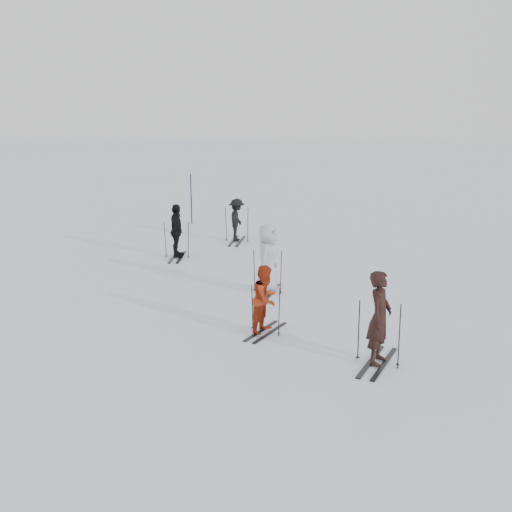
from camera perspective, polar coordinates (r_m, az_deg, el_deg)
The scene contains 12 objects.
ground at distance 16.61m, azimuth -0.68°, elevation -4.18°, with size 120.00×120.00×0.00m, color silver.
skier_near_dark at distance 12.89m, azimuth 10.92°, elevation -5.51°, with size 0.69×0.45×1.88m, color black.
skier_red at distance 14.35m, azimuth 0.86°, elevation -3.93°, with size 0.75×0.58×1.54m, color #A82F12.
skier_grey at distance 17.19m, azimuth 1.03°, elevation -0.28°, with size 0.92×0.60×1.87m, color #B0B3BA.
skier_uphill_left at distance 21.13m, azimuth -7.08°, elevation 2.17°, with size 1.02×0.43×1.75m, color black.
skier_uphill_far at distance 23.34m, azimuth -1.71°, elevation 3.16°, with size 1.00×0.58×1.55m, color black.
skis_near_dark at distance 12.98m, azimuth 10.86°, elevation -6.65°, with size 0.97×1.83×1.33m, color black, non-canonical shape.
skis_red at distance 14.42m, azimuth 0.85°, elevation -4.71°, with size 0.82×1.54×1.12m, color black, non-canonical shape.
skis_grey at distance 17.28m, azimuth 1.03°, elevation -1.34°, with size 0.88×1.67×1.22m, color black, non-canonical shape.
skis_uphill_left at distance 21.18m, azimuth -7.06°, elevation 1.50°, with size 0.90×1.71×1.24m, color black, non-canonical shape.
skis_uphill_far at distance 23.36m, azimuth -1.71°, elevation 2.88°, with size 0.95×1.80×1.31m, color black, non-canonical shape.
piste_marker at distance 26.76m, azimuth -5.78°, elevation 5.09°, with size 0.05×0.05×2.08m, color black.
Camera 1 is at (3.28, -15.42, 5.22)m, focal length 45.00 mm.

